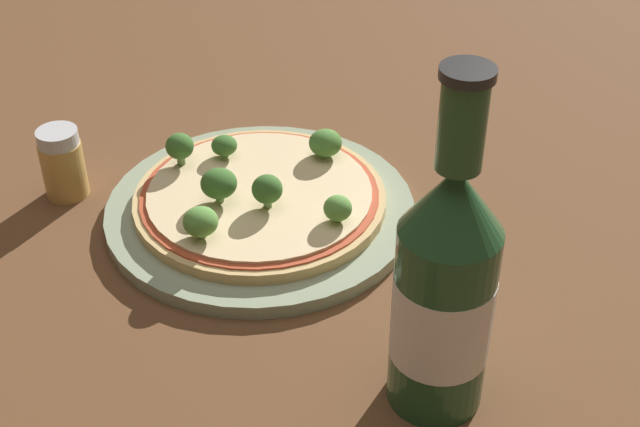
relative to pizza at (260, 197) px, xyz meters
name	(u,v)px	position (x,y,z in m)	size (l,w,h in m)	color
ground_plane	(256,210)	(-0.01, 0.01, -0.02)	(3.00, 3.00, 0.00)	brown
plate	(260,210)	(0.00, 0.00, -0.01)	(0.26, 0.26, 0.01)	#93A384
pizza	(260,197)	(0.00, 0.00, 0.00)	(0.21, 0.21, 0.01)	tan
broccoli_floret_0	(338,208)	(0.08, -0.02, 0.02)	(0.02, 0.02, 0.02)	#6B8E51
broccoli_floret_1	(224,146)	(-0.05, 0.04, 0.02)	(0.02, 0.02, 0.02)	#6B8E51
broccoli_floret_2	(219,184)	(-0.02, -0.02, 0.02)	(0.03, 0.03, 0.03)	#6B8E51
broccoli_floret_3	(201,222)	(-0.02, -0.07, 0.02)	(0.03, 0.03, 0.03)	#6B8E51
broccoli_floret_4	(267,190)	(0.02, -0.02, 0.02)	(0.03, 0.03, 0.03)	#6B8E51
broccoli_floret_5	(325,143)	(0.03, 0.07, 0.02)	(0.03, 0.03, 0.02)	#6B8E51
broccoli_floret_6	(180,147)	(-0.08, 0.01, 0.02)	(0.02, 0.02, 0.03)	#6B8E51
beer_bottle	(444,291)	(0.19, -0.15, 0.07)	(0.06, 0.06, 0.24)	#234C28
pepper_shaker	(63,163)	(-0.17, -0.03, 0.01)	(0.04, 0.04, 0.06)	tan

